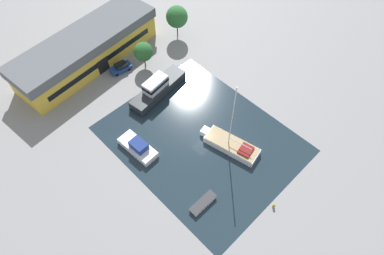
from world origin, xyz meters
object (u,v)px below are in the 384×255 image
warehouse_building (86,49)px  quay_tree_by_water (177,17)px  quay_tree_near_building (143,52)px  small_dinghy (203,203)px  sailboat_moored (231,145)px  cabin_boat (138,147)px  motor_cruiser (158,88)px  parked_car (121,67)px

warehouse_building → quay_tree_by_water: quay_tree_by_water is taller
quay_tree_near_building → small_dinghy: (-12.37, -27.82, -3.20)m
quay_tree_by_water → sailboat_moored: bearing=-116.0°
quay_tree_near_building → cabin_boat: quay_tree_near_building is taller
warehouse_building → sailboat_moored: 32.90m
quay_tree_near_building → sailboat_moored: bearing=-95.2°
quay_tree_near_building → quay_tree_by_water: bearing=12.4°
motor_cruiser → small_dinghy: (-9.47, -20.73, -0.97)m
parked_car → small_dinghy: 31.15m
sailboat_moored → cabin_boat: size_ratio=2.00×
quay_tree_by_water → motor_cruiser: size_ratio=0.54×
quay_tree_near_building → motor_cruiser: quay_tree_near_building is taller
warehouse_building → motor_cruiser: (4.08, -15.52, -1.83)m
sailboat_moored → warehouse_building: bearing=86.1°
parked_car → cabin_boat: (-9.01, -16.31, -0.02)m
sailboat_moored → cabin_boat: sailboat_moored is taller
quay_tree_by_water → parked_car: bearing=-179.6°
quay_tree_near_building → quay_tree_by_water: size_ratio=0.79×
quay_tree_near_building → small_dinghy: quay_tree_near_building is taller
parked_car → sailboat_moored: 26.32m
quay_tree_near_building → quay_tree_by_water: 10.96m
parked_car → sailboat_moored: bearing=-167.5°
small_dinghy → cabin_boat: cabin_boat is taller
warehouse_building → small_dinghy: 36.75m
sailboat_moored → motor_cruiser: 16.97m
parked_car → motor_cruiser: 9.40m
motor_cruiser → small_dinghy: size_ratio=2.87×
quay_tree_near_building → warehouse_building: bearing=129.6°
motor_cruiser → small_dinghy: bearing=147.6°
motor_cruiser → cabin_boat: motor_cruiser is taller
sailboat_moored → cabin_boat: (-10.94, 9.93, 0.12)m
quay_tree_by_water → small_dinghy: bearing=-127.4°
motor_cruiser → small_dinghy: motor_cruiser is taller
quay_tree_by_water → warehouse_building: bearing=160.9°
warehouse_building → cabin_boat: warehouse_building is taller
sailboat_moored → cabin_boat: bearing=125.5°
small_dinghy → cabin_boat: bearing=-176.8°
motor_cruiser → cabin_boat: 12.43m
cabin_boat → quay_tree_by_water: bearing=31.5°
small_dinghy → sailboat_moored: bearing=110.4°
quay_tree_near_building → cabin_boat: bearing=-133.0°
parked_car → cabin_boat: size_ratio=0.63×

